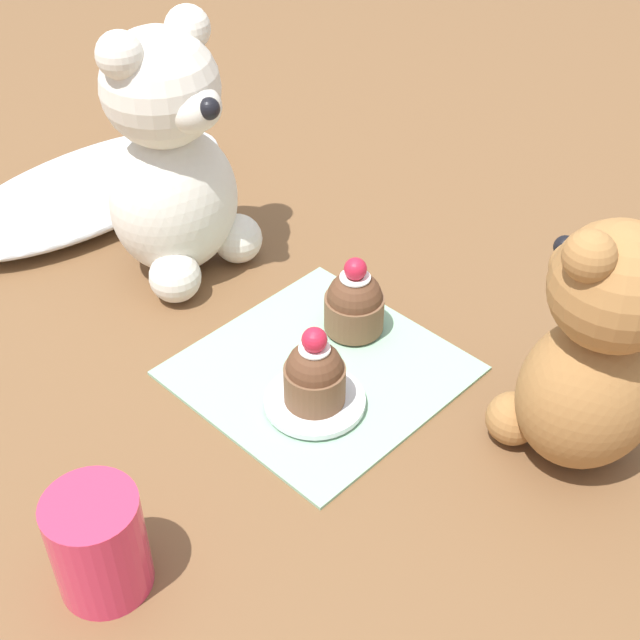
{
  "coord_description": "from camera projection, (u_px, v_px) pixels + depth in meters",
  "views": [
    {
      "loc": [
        -0.38,
        -0.37,
        0.5
      ],
      "look_at": [
        0.0,
        0.0,
        0.06
      ],
      "focal_mm": 50.0,
      "sensor_mm": 36.0,
      "label": 1
    }
  ],
  "objects": [
    {
      "name": "knitted_placemat",
      "position": [
        320.0,
        370.0,
        0.73
      ],
      "size": [
        0.2,
        0.2,
        0.01
      ],
      "primitive_type": "cube",
      "color": "#8EBC99",
      "rests_on": "ground_plane"
    },
    {
      "name": "juice_glass",
      "position": [
        98.0,
        544.0,
        0.55
      ],
      "size": [
        0.06,
        0.06,
        0.08
      ],
      "primitive_type": "cylinder",
      "color": "#DB3356",
      "rests_on": "ground_plane"
    },
    {
      "name": "teddy_bear_cream",
      "position": [
        172.0,
        163.0,
        0.78
      ],
      "size": [
        0.13,
        0.12,
        0.24
      ],
      "rotation": [
        0.0,
        0.0,
        0.06
      ],
      "color": "silver",
      "rests_on": "ground_plane"
    },
    {
      "name": "saucer_plate",
      "position": [
        315.0,
        401.0,
        0.69
      ],
      "size": [
        0.08,
        0.08,
        0.01
      ],
      "primitive_type": "cylinder",
      "color": "silver",
      "rests_on": "knitted_placemat"
    },
    {
      "name": "cupcake_near_cream_bear",
      "position": [
        354.0,
        303.0,
        0.75
      ],
      "size": [
        0.05,
        0.05,
        0.07
      ],
      "color": "brown",
      "rests_on": "knitted_placemat"
    },
    {
      "name": "tulle_cloth",
      "position": [
        90.0,
        189.0,
        0.91
      ],
      "size": [
        0.32,
        0.15,
        0.04
      ],
      "primitive_type": "ellipsoid",
      "color": "white",
      "rests_on": "ground_plane"
    },
    {
      "name": "ground_plane",
      "position": [
        320.0,
        372.0,
        0.73
      ],
      "size": [
        4.0,
        4.0,
        0.0
      ],
      "primitive_type": "plane",
      "color": "brown"
    },
    {
      "name": "cupcake_near_tan_bear",
      "position": [
        315.0,
        374.0,
        0.68
      ],
      "size": [
        0.05,
        0.05,
        0.07
      ],
      "color": "brown",
      "rests_on": "saucer_plate"
    },
    {
      "name": "teddy_bear_tan",
      "position": [
        595.0,
        354.0,
        0.61
      ],
      "size": [
        0.13,
        0.12,
        0.21
      ],
      "rotation": [
        0.0,
        0.0,
        2.83
      ],
      "color": "#A3703D",
      "rests_on": "ground_plane"
    }
  ]
}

